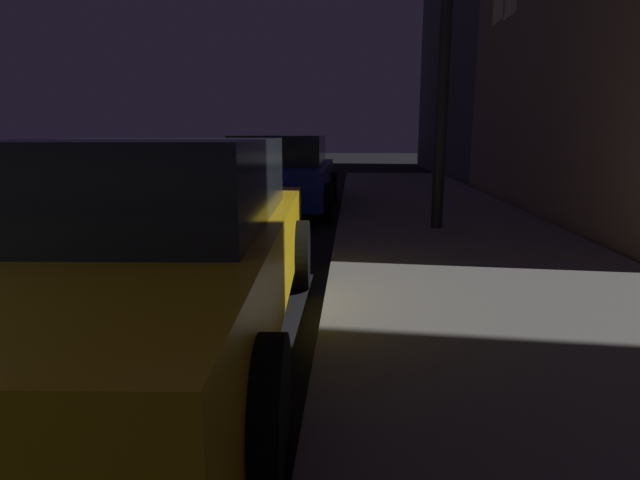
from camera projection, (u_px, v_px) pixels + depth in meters
name	position (u px, v px, depth m)	size (l,w,h in m)	color
car_yellow_cab	(149.00, 247.00, 3.42)	(2.25, 4.59, 1.43)	gold
car_blue	(282.00, 174.00, 9.70)	(2.06, 4.14, 1.43)	navy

